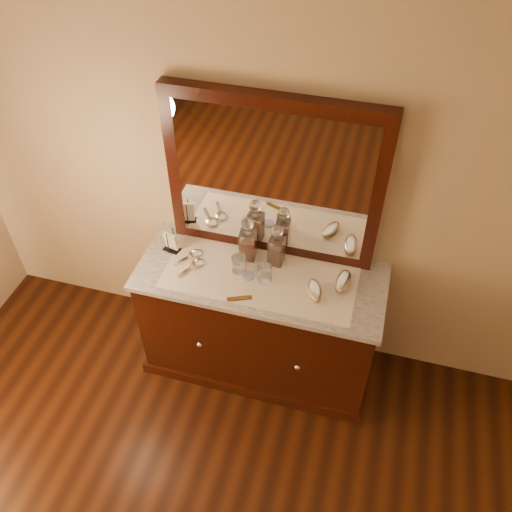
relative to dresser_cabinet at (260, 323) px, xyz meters
The scene contains 18 objects.
dresser_cabinet is the anchor object (origin of this frame).
dresser_plinth 0.37m from the dresser_cabinet, ahead, with size 1.46×0.59×0.08m, color black.
knob_left 0.42m from the dresser_cabinet, 136.47° to the right, with size 0.04×0.04×0.04m, color silver.
knob_right 0.42m from the dresser_cabinet, 43.53° to the right, with size 0.04×0.04×0.04m, color silver.
marble_top 0.42m from the dresser_cabinet, ahead, with size 1.44×0.59×0.03m, color silver.
mirror_frame 0.97m from the dresser_cabinet, 90.00° to the left, with size 1.20×0.08×1.00m, color black.
mirror_glass 0.96m from the dresser_cabinet, 90.00° to the left, with size 1.06×0.01×0.86m, color white.
lace_runner 0.44m from the dresser_cabinet, 90.00° to the right, with size 1.10×0.45×0.00m, color white.
pin_dish 0.46m from the dresser_cabinet, 154.29° to the right, with size 0.07×0.07×0.01m, color white.
comb 0.50m from the dresser_cabinet, 107.69° to the right, with size 0.14×0.03×0.01m, color brown.
napkin_rack 0.76m from the dresser_cabinet, behind, with size 0.11×0.08×0.15m.
decanter_left 0.58m from the dresser_cabinet, 131.89° to the left, with size 0.10×0.10×0.30m.
decanter_right 0.57m from the dresser_cabinet, 64.40° to the left, with size 0.09×0.09×0.28m.
brush_near 0.57m from the dresser_cabinet, 10.16° to the right, with size 0.13×0.18×0.05m.
brush_far 0.66m from the dresser_cabinet, ahead, with size 0.09×0.18×0.05m.
hand_mirror_outer 0.63m from the dresser_cabinet, behind, with size 0.16×0.19×0.02m.
hand_mirror_inner 0.60m from the dresser_cabinet, behind, with size 0.14×0.19×0.02m.
tumblers 0.50m from the dresser_cabinet, 169.44° to the right, with size 0.25×0.12×0.10m.
Camera 1 is at (0.54, -0.09, 3.07)m, focal length 37.43 mm.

